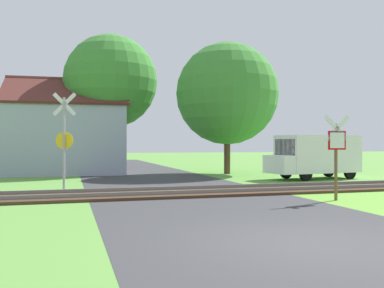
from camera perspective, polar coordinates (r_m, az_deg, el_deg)
ground_plane at (r=8.16m, az=14.69°, el=-12.75°), size 160.00×160.00×0.00m
road_asphalt at (r=9.89m, az=8.64°, el=-10.47°), size 6.93×80.00×0.01m
rail_track at (r=15.44m, az=-0.75°, el=-6.48°), size 60.00×2.60×0.22m
stop_sign_near at (r=14.34m, az=18.70°, el=-0.68°), size 0.88×0.17×2.73m
crossing_sign_far at (r=16.53m, az=-16.68°, el=0.98°), size 0.85×0.26×3.72m
house at (r=27.32m, az=-16.25°, el=0.87°), size 7.40×6.17×5.89m
tree_right at (r=26.00m, az=4.70°, el=6.69°), size 6.14×6.14×7.91m
tree_center at (r=27.39m, az=-10.79°, el=8.21°), size 5.79×5.79×8.61m
mail_truck at (r=22.93m, az=16.11°, el=-1.40°), size 5.12×2.56×2.24m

